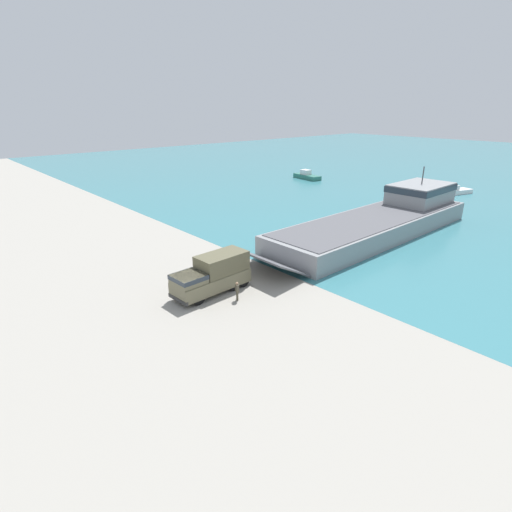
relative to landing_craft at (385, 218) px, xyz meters
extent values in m
plane|color=#9E998E|center=(-0.20, -25.03, -1.84)|extent=(240.00, 240.00, 0.00)
cube|color=gray|center=(0.02, -2.43, -0.65)|extent=(8.90, 32.94, 2.38)
cube|color=#56565B|center=(0.02, -2.43, 0.58)|extent=(8.20, 31.62, 0.08)
cube|color=gray|center=(-0.08, 8.90, 1.93)|extent=(6.11, 9.26, 2.78)
cube|color=#28333D|center=(-0.08, 8.90, 2.75)|extent=(6.28, 9.35, 0.84)
cylinder|color=#3F3F42|center=(-0.08, 8.90, 4.52)|extent=(0.16, 0.16, 2.40)
cube|color=#56565B|center=(0.19, -21.00, -0.53)|extent=(7.35, 4.42, 2.27)
cube|color=#6B664C|center=(-0.04, -27.62, -0.83)|extent=(2.85, 7.32, 1.23)
cube|color=#6B664C|center=(0.07, -29.99, 0.17)|extent=(2.47, 2.56, 0.77)
cube|color=#28333D|center=(0.07, -29.99, 0.36)|extent=(2.55, 2.59, 0.38)
cube|color=brown|center=(-0.10, -26.40, 0.63)|extent=(2.62, 4.66, 1.69)
cube|color=#2D2D2D|center=(0.13, -31.14, -1.30)|extent=(2.57, 0.36, 0.32)
cylinder|color=black|center=(1.10, -29.80, -1.24)|extent=(0.45, 1.22, 1.20)
cylinder|color=black|center=(-0.97, -29.90, -1.24)|extent=(0.45, 1.22, 1.20)
cylinder|color=black|center=(0.91, -25.89, -1.24)|extent=(0.45, 1.22, 1.20)
cylinder|color=black|center=(-1.15, -25.99, -1.24)|extent=(0.45, 1.22, 1.20)
cylinder|color=black|center=(0.86, -24.79, -1.24)|extent=(0.45, 1.22, 1.20)
cylinder|color=black|center=(-1.20, -24.89, -1.24)|extent=(0.45, 1.22, 1.20)
cylinder|color=#4C4738|center=(2.57, -26.89, -1.43)|extent=(0.14, 0.14, 0.82)
cylinder|color=#4C4738|center=(2.74, -26.95, -1.43)|extent=(0.14, 0.14, 0.82)
cube|color=#4C4738|center=(2.65, -26.92, -0.70)|extent=(0.50, 0.38, 0.65)
sphere|color=tan|center=(2.65, -26.92, -0.27)|extent=(0.22, 0.22, 0.22)
cube|color=#2D7060|center=(-33.38, 22.52, -1.38)|extent=(7.23, 3.27, 0.93)
cube|color=silver|center=(-33.89, 22.59, -0.40)|extent=(2.29, 1.92, 1.02)
cube|color=white|center=(-4.24, 30.48, -1.44)|extent=(4.38, 8.03, 0.81)
cube|color=silver|center=(-4.41, 29.92, -0.58)|extent=(2.17, 2.67, 0.89)
camera|label=1|loc=(26.43, -45.88, 13.68)|focal=28.00mm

